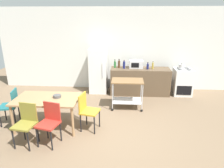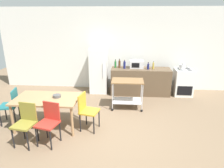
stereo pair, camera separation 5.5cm
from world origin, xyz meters
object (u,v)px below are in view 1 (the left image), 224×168
(bottle_hot_sauce, at_px, (148,66))
(bottle_soda, at_px, (115,64))
(bottle_vinegar, at_px, (124,65))
(bottle_sparkling_water, at_px, (153,66))
(dining_table, at_px, (47,101))
(kitchen_cart, at_px, (127,89))
(chair_teal, at_px, (11,104))
(microwave, at_px, (136,64))
(stove_oven, at_px, (182,82))
(chair_red, at_px, (50,121))
(kettle, at_px, (181,67))
(bottle_sesame_oil, at_px, (119,64))
(fruit_bowl, at_px, (57,96))
(chair_mustard, at_px, (87,109))
(chair_olive, at_px, (26,122))
(refrigerator, at_px, (98,71))

(bottle_hot_sauce, bearing_deg, bottle_soda, 171.48)
(bottle_vinegar, distance_m, bottle_sparkling_water, 0.96)
(dining_table, distance_m, kitchen_cart, 2.26)
(kitchen_cart, bearing_deg, chair_teal, -158.89)
(microwave, bearing_deg, bottle_sparkling_water, -11.55)
(stove_oven, height_order, microwave, microwave)
(bottle_sparkling_water, bearing_deg, kitchen_cart, -126.09)
(chair_teal, bearing_deg, chair_red, 47.80)
(kettle, bearing_deg, kitchen_cart, -148.15)
(dining_table, xyz_separation_m, chair_teal, (-0.97, 0.09, -0.15))
(stove_oven, height_order, bottle_sesame_oil, bottle_sesame_oil)
(chair_red, relative_size, fruit_bowl, 4.68)
(chair_teal, distance_m, fruit_bowl, 1.23)
(chair_teal, xyz_separation_m, chair_mustard, (1.94, -0.15, 0.00))
(bottle_sesame_oil, xyz_separation_m, bottle_hot_sauce, (0.96, -0.13, -0.03))
(bottle_vinegar, relative_size, bottle_sparkling_water, 1.10)
(chair_olive, bearing_deg, chair_teal, 143.23)
(bottle_vinegar, bearing_deg, dining_table, -127.17)
(dining_table, distance_m, bottle_soda, 2.91)
(refrigerator, bearing_deg, bottle_hot_sauce, -5.90)
(chair_olive, bearing_deg, refrigerator, 80.49)
(bottle_sparkling_water, bearing_deg, bottle_soda, 175.04)
(kitchen_cart, relative_size, microwave, 1.98)
(chair_mustard, bearing_deg, microwave, -13.30)
(dining_table, height_order, chair_red, chair_red)
(chair_mustard, bearing_deg, chair_teal, 98.20)
(bottle_hot_sauce, bearing_deg, kettle, -0.33)
(chair_red, bearing_deg, bottle_sparkling_water, 65.01)
(dining_table, relative_size, chair_teal, 1.69)
(chair_teal, relative_size, bottle_sesame_oil, 2.90)
(kitchen_cart, bearing_deg, bottle_hot_sauce, 58.69)
(chair_olive, bearing_deg, kettle, 47.26)
(kitchen_cart, bearing_deg, chair_mustard, -126.70)
(bottle_sparkling_water, distance_m, kettle, 0.93)
(chair_teal, distance_m, microwave, 4.00)
(bottle_hot_sauce, bearing_deg, chair_teal, -148.01)
(dining_table, relative_size, chair_mustard, 1.69)
(chair_mustard, distance_m, chair_red, 0.90)
(chair_olive, xyz_separation_m, stove_oven, (3.99, 3.12, -0.07))
(refrigerator, distance_m, bottle_vinegar, 0.94)
(dining_table, relative_size, bottle_hot_sauce, 6.30)
(microwave, xyz_separation_m, fruit_bowl, (-1.97, -2.43, -0.25))
(bottle_sesame_oil, bearing_deg, bottle_vinegar, -25.18)
(chair_red, distance_m, bottle_soda, 3.39)
(bottle_hot_sauce, bearing_deg, chair_mustard, -124.26)
(refrigerator, xyz_separation_m, bottle_sparkling_water, (1.85, -0.12, 0.23))
(stove_oven, height_order, bottle_hot_sauce, bottle_hot_sauce)
(dining_table, distance_m, refrigerator, 2.65)
(chair_red, bearing_deg, kitchen_cart, 63.15)
(kitchen_cart, relative_size, kettle, 3.80)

